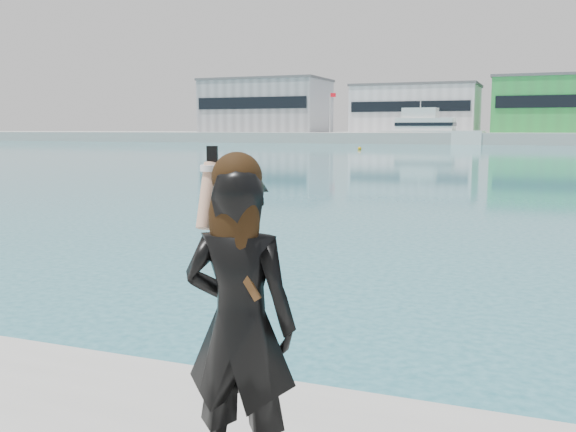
# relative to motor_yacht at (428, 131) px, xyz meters

# --- Properties ---
(far_quay) EXTENTS (320.00, 40.00, 2.00)m
(far_quay) POSITION_rel_motor_yacht_xyz_m (16.96, 17.35, -1.36)
(far_quay) COLOR #9E9E99
(far_quay) RESTS_ON ground
(warehouse_grey_left) EXTENTS (26.52, 16.36, 11.50)m
(warehouse_grey_left) POSITION_rel_motor_yacht_xyz_m (-38.04, 15.33, 5.40)
(warehouse_grey_left) COLOR gray
(warehouse_grey_left) RESTS_ON far_quay
(warehouse_white) EXTENTS (24.48, 15.35, 9.50)m
(warehouse_white) POSITION_rel_motor_yacht_xyz_m (-5.04, 15.33, 4.40)
(warehouse_white) COLOR silver
(warehouse_white) RESTS_ON far_quay
(flagpole_left) EXTENTS (1.28, 0.16, 8.00)m
(flagpole_left) POSITION_rel_motor_yacht_xyz_m (-20.94, 8.35, 4.18)
(flagpole_left) COLOR silver
(flagpole_left) RESTS_ON far_quay
(motor_yacht) EXTENTS (18.16, 5.61, 8.40)m
(motor_yacht) POSITION_rel_motor_yacht_xyz_m (0.00, 0.00, 0.00)
(motor_yacht) COLOR silver
(motor_yacht) RESTS_ON ground
(buoy_far) EXTENTS (0.50, 0.50, 0.50)m
(buoy_far) POSITION_rel_motor_yacht_xyz_m (-3.11, -34.55, -2.36)
(buoy_far) COLOR orange
(buoy_far) RESTS_ON ground
(woman) EXTENTS (0.66, 0.47, 1.81)m
(woman) POSITION_rel_motor_yacht_xyz_m (17.60, -113.02, -0.65)
(woman) COLOR black
(woman) RESTS_ON near_quay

